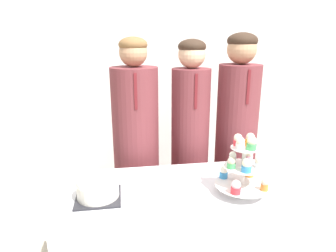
# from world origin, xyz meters

# --- Properties ---
(wall_back) EXTENTS (9.00, 0.06, 2.70)m
(wall_back) POSITION_xyz_m (0.00, 1.62, 1.35)
(wall_back) COLOR silver
(wall_back) RESTS_ON ground_plane
(table) EXTENTS (1.61, 0.60, 0.75)m
(table) POSITION_xyz_m (0.00, 0.30, 0.38)
(table) COLOR white
(table) RESTS_ON ground_plane
(round_cake) EXTENTS (0.22, 0.22, 0.13)m
(round_cake) POSITION_xyz_m (-0.62, 0.27, 0.81)
(round_cake) COLOR #232328
(round_cake) RESTS_ON table
(cake_knife) EXTENTS (0.22, 0.12, 0.01)m
(cake_knife) POSITION_xyz_m (-0.47, 0.07, 0.75)
(cake_knife) COLOR silver
(cake_knife) RESTS_ON table
(cupcake_stand) EXTENTS (0.27, 0.27, 0.31)m
(cupcake_stand) POSITION_xyz_m (0.09, 0.20, 0.90)
(cupcake_stand) COLOR silver
(cupcake_stand) RESTS_ON table
(student_0) EXTENTS (0.31, 0.31, 1.51)m
(student_0) POSITION_xyz_m (-0.40, 0.85, 0.71)
(student_0) COLOR brown
(student_0) RESTS_ON ground_plane
(student_1) EXTENTS (0.26, 0.27, 1.50)m
(student_1) POSITION_xyz_m (-0.03, 0.85, 0.73)
(student_1) COLOR brown
(student_1) RESTS_ON ground_plane
(student_2) EXTENTS (0.29, 0.30, 1.54)m
(student_2) POSITION_xyz_m (0.31, 0.85, 0.74)
(student_2) COLOR brown
(student_2) RESTS_ON ground_plane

